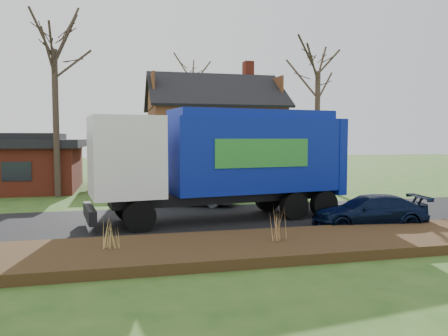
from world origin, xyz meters
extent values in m
plane|color=#2B4E1A|center=(0.00, 0.00, 0.00)|extent=(120.00, 120.00, 0.00)
cube|color=black|center=(0.00, 0.00, 0.01)|extent=(80.00, 7.00, 0.02)
cube|color=black|center=(0.00, -5.30, 0.15)|extent=(80.00, 3.50, 0.30)
cube|color=beige|center=(2.00, 14.00, 1.35)|extent=(9.00, 7.50, 2.70)
cube|color=brown|center=(2.00, 14.00, 4.10)|extent=(9.00, 7.50, 2.80)
cube|color=#983421|center=(5.00, 15.00, 8.46)|extent=(0.70, 0.90, 1.60)
cube|color=beige|center=(-4.20, 13.50, 1.30)|extent=(3.50, 5.50, 2.60)
cube|color=black|center=(-4.20, 13.50, 2.72)|extent=(3.90, 5.90, 0.24)
cube|color=#983421|center=(-12.00, 13.00, 1.40)|extent=(9.00, 7.50, 2.80)
cube|color=black|center=(-12.00, 13.00, 3.05)|extent=(9.80, 8.20, 0.50)
cube|color=black|center=(-12.00, 13.00, 3.50)|extent=(7.00, 6.00, 0.40)
cylinder|color=black|center=(-4.09, -1.81, 0.59)|extent=(1.22, 0.56, 1.17)
cylinder|color=black|center=(-4.42, 0.53, 0.59)|extent=(1.22, 0.56, 1.17)
cylinder|color=black|center=(2.27, -0.90, 0.59)|extent=(1.22, 0.56, 1.17)
cylinder|color=black|center=(1.94, 1.45, 0.59)|extent=(1.22, 0.56, 1.17)
cylinder|color=black|center=(3.73, -0.69, 0.59)|extent=(1.22, 0.56, 1.17)
cylinder|color=black|center=(3.39, 1.66, 0.59)|extent=(1.22, 0.56, 1.17)
cube|color=black|center=(-0.35, -0.08, 0.96)|extent=(9.79, 2.72, 0.39)
cube|color=white|center=(-4.53, -0.68, 2.71)|extent=(2.97, 3.16, 3.04)
cube|color=black|center=(-5.76, -0.86, 2.88)|extent=(0.44, 2.47, 1.01)
cube|color=black|center=(-5.87, -0.87, 0.62)|extent=(0.68, 2.83, 0.51)
cube|color=navy|center=(0.71, 0.08, 2.71)|extent=(7.43, 3.80, 3.04)
cube|color=navy|center=(0.71, 0.08, 4.40)|extent=(7.05, 3.42, 0.34)
cube|color=navy|center=(4.34, 0.60, 2.59)|extent=(0.80, 2.90, 3.27)
cube|color=#2D8931|center=(0.75, -1.37, 2.82)|extent=(4.02, 0.62, 1.13)
cube|color=#2D8931|center=(0.34, 1.47, 2.82)|extent=(4.02, 0.62, 1.13)
imported|color=#9D9EA4|center=(-1.32, 4.10, 0.78)|extent=(5.01, 3.43, 1.56)
imported|color=black|center=(4.43, -3.03, 0.63)|extent=(4.52, 2.29, 1.26)
cylinder|color=#3C2E24|center=(-8.25, 8.86, 4.20)|extent=(0.35, 0.35, 8.40)
cylinder|color=#423327|center=(8.79, 10.69, 4.01)|extent=(0.37, 0.37, 8.03)
cylinder|color=#463C2A|center=(1.64, 21.05, 4.33)|extent=(0.33, 0.33, 8.66)
cone|color=tan|center=(-5.01, -5.15, 0.75)|extent=(0.04, 0.04, 0.90)
cone|color=tan|center=(-5.16, -5.15, 0.75)|extent=(0.04, 0.04, 0.90)
cone|color=tan|center=(-4.86, -5.15, 0.75)|extent=(0.04, 0.04, 0.90)
cone|color=tan|center=(-5.01, -5.03, 0.75)|extent=(0.04, 0.04, 0.90)
cone|color=tan|center=(-5.01, -5.27, 0.75)|extent=(0.04, 0.04, 0.90)
cone|color=#9C7144|center=(-0.12, -5.31, 0.80)|extent=(0.04, 0.04, 1.00)
cone|color=#9C7144|center=(-0.27, -5.31, 0.80)|extent=(0.04, 0.04, 1.00)
cone|color=#9C7144|center=(0.04, -5.31, 0.80)|extent=(0.04, 0.04, 1.00)
cone|color=#9C7144|center=(-0.12, -5.18, 0.80)|extent=(0.04, 0.04, 1.00)
cone|color=#9C7144|center=(-0.12, -5.44, 0.80)|extent=(0.04, 0.04, 1.00)
camera|label=1|loc=(-4.75, -17.69, 3.43)|focal=35.00mm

